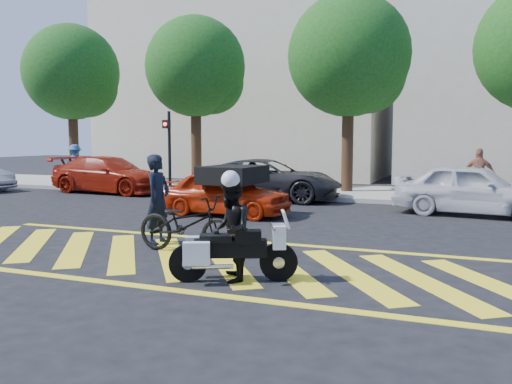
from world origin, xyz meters
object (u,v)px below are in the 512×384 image
at_px(officer_bike, 158,199).
at_px(red_convertible, 225,193).
at_px(officer_moto, 231,230).
at_px(parked_mid_left, 268,180).
at_px(parked_mid_right, 473,190).
at_px(parked_left, 110,175).
at_px(police_motorcycle, 231,251).
at_px(bicycle, 187,224).

bearing_deg(officer_bike, red_convertible, 5.97).
height_order(officer_bike, officer_moto, officer_bike).
bearing_deg(parked_mid_left, parked_mid_right, -106.50).
distance_m(officer_moto, red_convertible, 7.04).
bearing_deg(parked_mid_right, parked_left, 91.90).
xyz_separation_m(police_motorcycle, parked_left, (-10.00, 10.33, 0.25)).
bearing_deg(parked_mid_right, officer_bike, 146.25).
bearing_deg(officer_bike, parked_mid_right, -41.80).
bearing_deg(officer_bike, parked_left, 41.81).
relative_size(officer_moto, red_convertible, 0.42).
height_order(officer_bike, police_motorcycle, officer_bike).
relative_size(police_motorcycle, parked_mid_left, 0.35).
xyz_separation_m(bicycle, red_convertible, (-1.47, 4.83, 0.08)).
xyz_separation_m(parked_left, parked_mid_left, (6.70, 0.00, -0.00)).
bearing_deg(parked_mid_left, police_motorcycle, -166.97).
bearing_deg(red_convertible, bicycle, -160.63).
xyz_separation_m(bicycle, parked_mid_right, (5.01, 7.41, 0.17)).
distance_m(parked_left, parked_mid_right, 13.47).
xyz_separation_m(red_convertible, parked_mid_left, (-0.21, 3.98, 0.08)).
bearing_deg(parked_left, parked_mid_right, -92.12).
bearing_deg(officer_bike, parked_mid_left, 4.45).
bearing_deg(officer_bike, officer_moto, -129.33).
bearing_deg(red_convertible, police_motorcycle, -151.58).
bearing_deg(bicycle, parked_mid_left, 15.23).
bearing_deg(parked_mid_right, officer_moto, 166.96).
xyz_separation_m(bicycle, police_motorcycle, (1.62, -1.52, -0.09)).
distance_m(officer_moto, parked_mid_right, 9.55).
xyz_separation_m(officer_bike, bicycle, (1.01, -0.63, -0.36)).
distance_m(red_convertible, parked_mid_right, 6.98).
bearing_deg(officer_moto, police_motorcycle, 25.85).
relative_size(bicycle, red_convertible, 0.57).
distance_m(parked_mid_left, parked_mid_right, 6.84).
height_order(bicycle, police_motorcycle, bicycle).
height_order(officer_bike, parked_mid_right, officer_bike).
bearing_deg(parked_left, police_motorcycle, -132.07).
distance_m(bicycle, red_convertible, 5.05).
xyz_separation_m(police_motorcycle, parked_mid_left, (-3.30, 10.33, 0.25)).
bearing_deg(parked_mid_right, police_motorcycle, 167.07).
xyz_separation_m(parked_mid_left, parked_mid_right, (6.69, -1.40, 0.01)).
height_order(red_convertible, parked_mid_right, parked_mid_right).
xyz_separation_m(police_motorcycle, officer_moto, (-0.02, 0.01, 0.31)).
bearing_deg(red_convertible, parked_left, 62.55).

